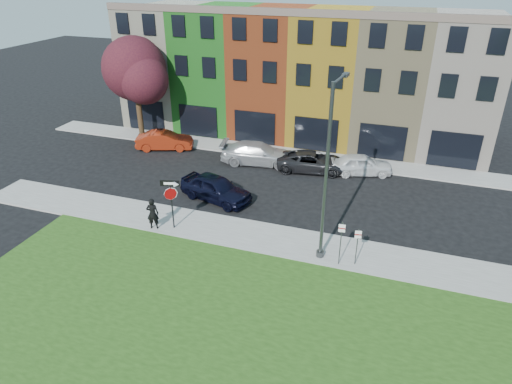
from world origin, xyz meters
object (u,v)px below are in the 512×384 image
at_px(stop_sign, 171,194).
at_px(street_lamp, 327,175).
at_px(sedan_near, 216,188).
at_px(man, 153,214).

xyz_separation_m(stop_sign, street_lamp, (8.38, 0.15, 2.38)).
bearing_deg(street_lamp, sedan_near, 157.92).
relative_size(sedan_near, street_lamp, 0.57).
relative_size(stop_sign, sedan_near, 0.58).
distance_m(sedan_near, street_lamp, 9.31).
bearing_deg(man, street_lamp, 164.91).
bearing_deg(sedan_near, stop_sign, -175.99).
bearing_deg(stop_sign, street_lamp, -15.36).
xyz_separation_m(stop_sign, sedan_near, (0.83, 4.07, -1.41)).
relative_size(stop_sign, street_lamp, 0.33).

